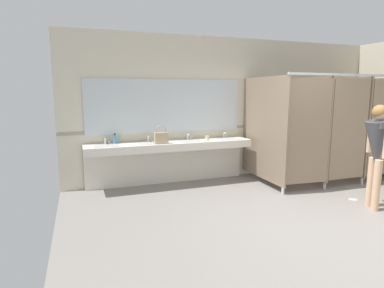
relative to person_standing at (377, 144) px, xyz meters
The scene contains 11 objects.
ground_plane 1.51m from the person_standing, behind, with size 7.06×5.80×0.10m, color gray.
wall_back 2.80m from the person_standing, 112.77° to the left, with size 7.06×0.12×2.86m, color beige.
wall_back_tile_band 2.71m from the person_standing, 113.29° to the left, with size 7.06×0.01×0.06m, color #9E937F.
vanity_counter 3.49m from the person_standing, 138.63° to the left, with size 3.16×0.54×0.96m.
mirror_panel 3.63m from the person_standing, 136.33° to the left, with size 3.06×0.02×1.02m, color silver.
bathroom_stalls 1.59m from the person_standing, 72.52° to the left, with size 2.80×1.53×2.10m.
person_standing is the anchor object (origin of this frame).
handbag 3.50m from the person_standing, 143.66° to the left, with size 0.25×0.11×0.34m.
soap_dispenser 4.32m from the person_standing, 146.76° to the left, with size 0.07×0.07×0.19m.
paper_cup 2.86m from the person_standing, 131.29° to the left, with size 0.07×0.07×0.09m, color beige.
floor_drain_cover 1.08m from the person_standing, 82.81° to the left, with size 0.14×0.14×0.01m, color #B7BABF.
Camera 1 is at (-3.14, -3.37, 1.80)m, focal length 29.59 mm.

